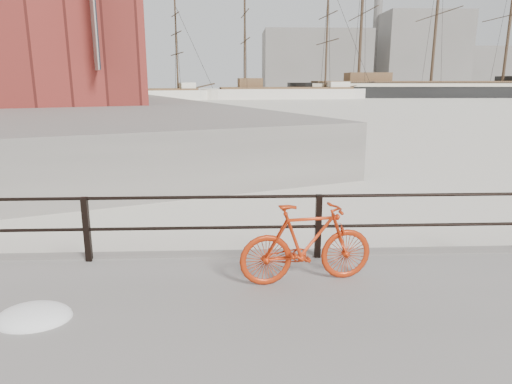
# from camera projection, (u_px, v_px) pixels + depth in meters

# --- Properties ---
(far_quay) EXTENTS (78.44, 148.07, 1.80)m
(far_quay) POSITION_uv_depth(u_px,v_px,m) (23.00, 94.00, 75.47)
(far_quay) COLOR gray
(far_quay) RESTS_ON ground
(bicycle) EXTENTS (1.85, 0.56, 1.10)m
(bicycle) POSITION_uv_depth(u_px,v_px,m) (307.00, 243.00, 6.10)
(bicycle) COLOR #B62C0C
(bicycle) RESTS_ON promenade
(barque_black) EXTENTS (60.85, 20.02, 34.35)m
(barque_black) POSITION_uv_depth(u_px,v_px,m) (429.00, 97.00, 86.59)
(barque_black) COLOR black
(barque_black) RESTS_ON ground
(schooner_mid) EXTENTS (32.38, 16.14, 22.28)m
(schooner_mid) POSITION_uv_depth(u_px,v_px,m) (285.00, 99.00, 79.84)
(schooner_mid) COLOR silver
(schooner_mid) RESTS_ON ground
(schooner_left) EXTENTS (23.52, 16.08, 16.64)m
(schooner_left) POSITION_uv_depth(u_px,v_px,m) (148.00, 100.00, 73.29)
(schooner_left) COLOR silver
(schooner_left) RESTS_ON ground
(workboat_far) EXTENTS (11.13, 4.70, 7.00)m
(workboat_far) POSITION_uv_depth(u_px,v_px,m) (38.00, 110.00, 49.18)
(workboat_far) COLOR black
(workboat_far) RESTS_ON ground
(apartment_grey) EXTENTS (26.02, 22.15, 23.20)m
(apartment_grey) POSITION_uv_depth(u_px,v_px,m) (5.00, 22.00, 82.31)
(apartment_grey) COLOR #A2A29D
(apartment_grey) RESTS_ON far_quay
(apartment_brick) EXTENTS (27.87, 22.90, 21.20)m
(apartment_brick) POSITION_uv_depth(u_px,v_px,m) (13.00, 38.00, 102.88)
(apartment_brick) COLOR brown
(apartment_brick) RESTS_ON far_quay
(industrial_west) EXTENTS (32.00, 18.00, 18.00)m
(industrial_west) POSITION_uv_depth(u_px,v_px,m) (315.00, 61.00, 142.07)
(industrial_west) COLOR gray
(industrial_west) RESTS_ON ground
(industrial_mid) EXTENTS (26.00, 20.00, 24.00)m
(industrial_mid) POSITION_uv_depth(u_px,v_px,m) (420.00, 52.00, 147.69)
(industrial_mid) COLOR gray
(industrial_mid) RESTS_ON ground
(industrial_east) EXTENTS (20.00, 16.00, 14.00)m
(industrial_east) POSITION_uv_depth(u_px,v_px,m) (479.00, 69.00, 154.69)
(industrial_east) COLOR gray
(industrial_east) RESTS_ON ground
(smokestack) EXTENTS (2.80, 2.80, 44.00)m
(smokestack) POSITION_uv_depth(u_px,v_px,m) (377.00, 22.00, 149.62)
(smokestack) COLOR gray
(smokestack) RESTS_ON ground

